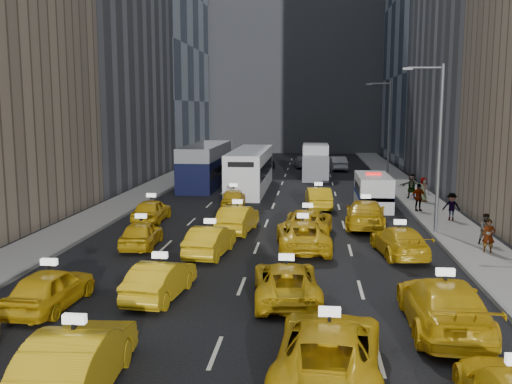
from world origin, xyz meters
TOP-DOWN VIEW (x-y plane):
  - ground at (0.00, 0.00)m, footprint 160.00×160.00m
  - sidewalk_west at (-10.50, 25.00)m, footprint 3.00×90.00m
  - sidewalk_east at (10.50, 25.00)m, footprint 3.00×90.00m
  - curb_west at (-9.05, 25.00)m, footprint 0.15×90.00m
  - curb_east at (9.05, 25.00)m, footprint 0.15×90.00m
  - building_backdrop at (0.00, 72.00)m, footprint 30.00×12.00m
  - streetlight_near at (9.18, 12.00)m, footprint 2.15×0.22m
  - streetlight_far at (9.18, 32.00)m, footprint 2.15×0.22m
  - taxi_1 at (-2.89, -6.55)m, footprint 1.99×5.03m
  - taxi_2 at (3.09, -5.26)m, footprint 2.99×5.74m
  - taxi_4 at (-6.14, -1.03)m, footprint 1.88×4.19m
  - taxi_5 at (-2.72, 0.39)m, footprint 1.87×4.23m
  - taxi_6 at (1.77, 0.59)m, footprint 2.67×5.01m
  - taxi_7 at (6.67, -1.72)m, footprint 2.33×5.59m
  - taxi_8 at (-5.60, 7.60)m, footprint 1.82×4.00m
  - taxi_9 at (-2.00, 6.44)m, footprint 1.89×4.34m
  - taxi_10 at (2.22, 7.88)m, footprint 2.82×5.36m
  - taxi_11 at (6.67, 7.21)m, footprint 2.51×4.87m
  - taxi_12 at (-6.86, 13.79)m, footprint 1.65×4.06m
  - taxi_13 at (-1.38, 11.47)m, footprint 2.00×4.59m
  - taxi_14 at (2.43, 10.61)m, footprint 2.81×5.47m
  - taxi_15 at (5.69, 13.42)m, footprint 2.64×5.54m
  - taxi_16 at (-2.65, 18.99)m, footprint 1.88×4.04m
  - taxi_17 at (3.09, 19.32)m, footprint 1.87×4.51m
  - nypd_van at (6.78, 19.99)m, footprint 2.68×5.78m
  - double_decker at (-6.53, 29.95)m, footprint 3.25×12.25m
  - city_bus at (-2.40, 27.54)m, footprint 3.32×13.04m
  - box_truck at (2.98, 36.02)m, footprint 2.51×7.08m
  - misc_car_0 at (7.03, 28.86)m, footprint 1.45×4.17m
  - misc_car_1 at (-7.34, 40.54)m, footprint 2.82×5.09m
  - misc_car_2 at (1.62, 45.76)m, footprint 2.62×5.08m
  - misc_car_3 at (-2.44, 42.44)m, footprint 2.17×4.59m
  - misc_car_4 at (5.36, 43.25)m, footprint 2.16×4.82m
  - pedestrian_0 at (10.74, 7.60)m, footprint 0.65×0.53m
  - pedestrian_1 at (11.11, 9.21)m, footprint 0.78×0.48m
  - pedestrian_2 at (10.87, 15.20)m, footprint 1.14×0.80m
  - pedestrian_3 at (9.48, 18.18)m, footprint 1.12×0.73m
  - pedestrian_4 at (10.53, 22.07)m, footprint 0.94×0.69m
  - pedestrian_5 at (9.94, 23.41)m, footprint 1.74×0.93m

SIDE VIEW (x-z plane):
  - ground at x=0.00m, z-range 0.00..0.00m
  - sidewalk_west at x=-10.50m, z-range 0.00..0.15m
  - sidewalk_east at x=10.50m, z-range 0.00..0.15m
  - curb_west at x=-9.05m, z-range 0.00..0.18m
  - curb_east at x=9.05m, z-range 0.00..0.18m
  - taxi_8 at x=-5.60m, z-range 0.00..1.33m
  - taxi_16 at x=-2.65m, z-range 0.00..1.34m
  - taxi_6 at x=1.77m, z-range 0.00..1.34m
  - misc_car_1 at x=-7.34m, z-range 0.00..1.35m
  - taxi_5 at x=-2.72m, z-range 0.00..1.35m
  - taxi_11 at x=6.67m, z-range 0.00..1.35m
  - misc_car_0 at x=7.03m, z-range 0.00..1.37m
  - taxi_12 at x=-6.86m, z-range 0.00..1.38m
  - taxi_9 at x=-2.00m, z-range 0.00..1.39m
  - taxi_4 at x=-6.14m, z-range 0.00..1.40m
  - misc_car_2 at x=1.62m, z-range 0.00..1.41m
  - taxi_10 at x=2.22m, z-range 0.00..1.44m
  - taxi_17 at x=3.09m, z-range 0.00..1.45m
  - taxi_13 at x=-1.38m, z-range 0.00..1.47m
  - taxi_14 at x=2.43m, z-range 0.00..1.48m
  - misc_car_3 at x=-2.44m, z-range 0.00..1.52m
  - misc_car_4 at x=5.36m, z-range 0.00..1.54m
  - taxi_2 at x=3.09m, z-range 0.00..1.55m
  - taxi_15 at x=5.69m, z-range 0.00..1.56m
  - taxi_7 at x=6.67m, z-range 0.00..1.62m
  - taxi_1 at x=-2.89m, z-range 0.00..1.63m
  - pedestrian_1 at x=11.11m, z-range 0.15..1.67m
  - pedestrian_0 at x=10.74m, z-range 0.15..1.70m
  - pedestrian_2 at x=10.87m, z-range 0.15..1.78m
  - pedestrian_4 at x=10.53m, z-range 0.15..1.87m
  - pedestrian_3 at x=9.48m, z-range 0.15..1.92m
  - pedestrian_5 at x=9.94m, z-range 0.15..1.95m
  - nypd_van at x=6.78m, z-range -0.11..2.29m
  - box_truck at x=2.98m, z-range -0.03..3.20m
  - city_bus at x=-2.40m, z-range -0.01..3.33m
  - double_decker at x=-6.53m, z-range -0.01..3.52m
  - streetlight_near at x=9.18m, z-range 0.42..9.42m
  - streetlight_far at x=9.18m, z-range 0.42..9.42m
  - building_backdrop at x=0.00m, z-range 0.00..40.00m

